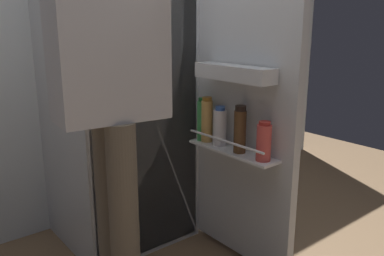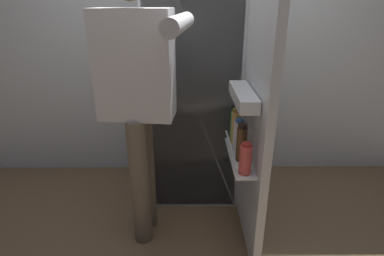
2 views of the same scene
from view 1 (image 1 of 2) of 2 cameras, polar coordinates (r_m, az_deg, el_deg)
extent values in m
cube|color=silver|center=(2.55, -15.00, 15.11)|extent=(4.40, 0.10, 2.52)
cube|color=silver|center=(2.26, -10.60, 5.10)|extent=(0.67, 0.61, 1.70)
cube|color=white|center=(2.01, -6.45, 4.05)|extent=(0.63, 0.01, 1.66)
cube|color=white|center=(2.03, -7.24, 7.14)|extent=(0.59, 0.09, 0.01)
cube|color=silver|center=(1.98, 7.54, 4.29)|extent=(0.05, 0.65, 1.67)
cube|color=white|center=(1.98, 5.64, -3.24)|extent=(0.12, 0.52, 0.01)
cylinder|color=silver|center=(1.93, 4.57, -1.83)|extent=(0.01, 0.50, 0.01)
cube|color=white|center=(1.90, 5.93, 7.77)|extent=(0.11, 0.44, 0.07)
cylinder|color=brown|center=(1.92, 6.79, -0.55)|extent=(0.06, 0.06, 0.20)
cylinder|color=black|center=(1.89, 6.90, 2.79)|extent=(0.05, 0.05, 0.03)
cylinder|color=#DB4C47|center=(1.82, 10.12, -2.10)|extent=(0.07, 0.07, 0.16)
cylinder|color=#B22D28|center=(1.80, 10.25, 0.66)|extent=(0.05, 0.05, 0.02)
cylinder|color=white|center=(2.02, 3.95, 0.01)|extent=(0.07, 0.07, 0.18)
cylinder|color=#335BB2|center=(2.00, 4.00, 2.81)|extent=(0.05, 0.05, 0.02)
cylinder|color=tan|center=(2.09, 2.12, 0.96)|extent=(0.06, 0.06, 0.22)
cylinder|color=#996623|center=(2.06, 2.15, 4.14)|extent=(0.05, 0.05, 0.02)
cylinder|color=green|center=(2.11, 1.43, 1.00)|extent=(0.05, 0.05, 0.21)
cylinder|color=#195B28|center=(2.08, 1.45, 4.05)|extent=(0.04, 0.04, 0.02)
cylinder|color=gold|center=(2.07, -5.11, 8.85)|extent=(0.09, 0.09, 0.09)
cylinder|color=#665B4C|center=(1.83, -11.47, -11.28)|extent=(0.12, 0.12, 0.85)
cylinder|color=#665B4C|center=(1.71, -9.54, -13.25)|extent=(0.12, 0.12, 0.85)
cube|color=silver|center=(1.58, -11.78, 11.91)|extent=(0.45, 0.26, 0.60)
cylinder|color=silver|center=(1.78, -14.25, 11.33)|extent=(0.08, 0.08, 0.57)
camera|label=2|loc=(1.11, 72.16, 19.37)|focal=28.80mm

